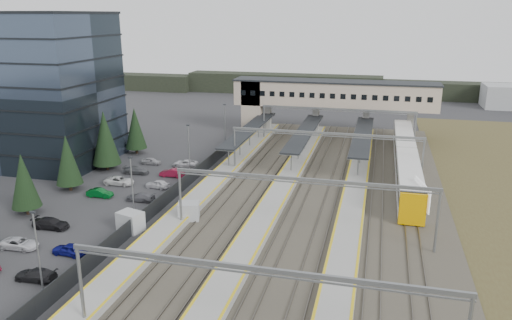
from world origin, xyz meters
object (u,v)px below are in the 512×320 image
(relay_cabin_far, at_px, (189,212))
(billboard, at_px, (422,196))
(footbridge, at_px, (320,97))
(train, at_px, (406,160))
(office_building, at_px, (31,89))
(relay_cabin_near, at_px, (131,221))

(relay_cabin_far, distance_m, billboard, 27.82)
(relay_cabin_far, height_order, footbridge, footbridge)
(relay_cabin_far, bearing_deg, footbridge, 78.77)
(train, relative_size, billboard, 7.73)
(billboard, bearing_deg, footbridge, 112.83)
(office_building, xyz_separation_m, relay_cabin_near, (28.80, -22.43, -11.05))
(office_building, height_order, relay_cabin_near, office_building)
(train, xyz_separation_m, billboard, (1.07, -18.59, 0.96))
(footbridge, bearing_deg, relay_cabin_far, -101.23)
(train, bearing_deg, relay_cabin_near, -136.36)
(relay_cabin_near, height_order, train, train)
(relay_cabin_near, bearing_deg, billboard, 19.08)
(footbridge, bearing_deg, office_building, -145.53)
(relay_cabin_far, xyz_separation_m, footbridge, (9.54, 48.02, 6.80))
(relay_cabin_near, height_order, billboard, billboard)
(relay_cabin_far, distance_m, footbridge, 49.43)
(billboard, bearing_deg, relay_cabin_near, -160.92)
(relay_cabin_far, bearing_deg, office_building, 152.19)
(relay_cabin_far, bearing_deg, train, 44.46)
(relay_cabin_near, distance_m, relay_cabin_far, 6.94)
(train, bearing_deg, billboard, -86.70)
(footbridge, distance_m, train, 28.50)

